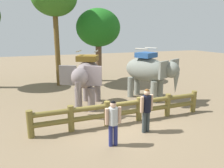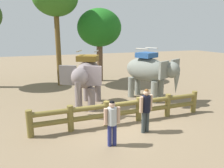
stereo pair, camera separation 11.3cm
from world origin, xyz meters
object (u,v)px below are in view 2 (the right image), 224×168
elephant_near_left (87,76)px  elephant_center (149,71)px  tourist_woman_in_black (112,120)px  log_fence (123,109)px  tree_far_right (99,28)px  tourist_man_in_blue (146,108)px

elephant_near_left → elephant_center: bearing=1.5°
tourist_woman_in_black → log_fence: bearing=56.1°
log_fence → elephant_near_left: bearing=110.1°
elephant_near_left → tourist_woman_in_black: elephant_near_left is taller
tourist_woman_in_black → tree_far_right: size_ratio=0.29×
log_fence → tourist_woman_in_black: size_ratio=4.74×
elephant_near_left → tree_far_right: tree_far_right is taller
tourist_woman_in_black → elephant_near_left: bearing=87.7°
tourist_woman_in_black → tourist_man_in_blue: 1.64m
elephant_near_left → tourist_man_in_blue: elephant_near_left is taller
log_fence → tree_far_right: tree_far_right is taller
tourist_man_in_blue → tourist_woman_in_black: bearing=-161.4°
elephant_near_left → tourist_woman_in_black: bearing=-92.3°
elephant_center → tree_far_right: (-1.22, 5.63, 2.42)m
tree_far_right → tourist_man_in_blue: bearing=-96.1°
tourist_man_in_blue → tree_far_right: 9.87m
log_fence → tourist_man_in_blue: (0.47, -1.09, 0.40)m
tree_far_right → log_fence: bearing=-100.1°
elephant_near_left → elephant_center: 3.61m
elephant_center → tourist_man_in_blue: 4.36m
elephant_near_left → tree_far_right: size_ratio=0.61×
log_fence → tourist_man_in_blue: 1.25m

